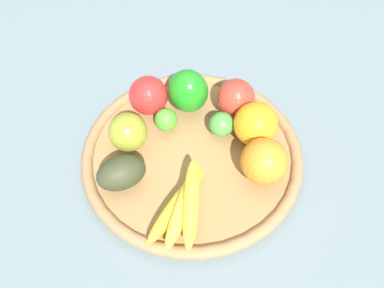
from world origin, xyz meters
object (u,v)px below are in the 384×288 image
at_px(lime_0, 222,124).
at_px(apple_1, 236,98).
at_px(lime_1, 166,120).
at_px(orange_1, 256,124).
at_px(avocado, 121,173).
at_px(apple_0, 148,95).
at_px(banana_bunch, 184,204).
at_px(apple_2, 128,132).
at_px(bell_pepper, 188,91).
at_px(orange_0, 264,161).

bearing_deg(lime_0, apple_1, -76.68).
height_order(lime_0, lime_1, lime_0).
distance_m(orange_1, lime_1, 0.17).
height_order(avocado, orange_1, orange_1).
height_order(avocado, apple_0, apple_0).
xyz_separation_m(avocado, banana_bunch, (-0.12, -0.03, -0.00)).
distance_m(apple_1, apple_0, 0.17).
bearing_deg(lime_0, banana_bunch, 108.40).
xyz_separation_m(apple_0, orange_1, (-0.20, -0.07, 0.00)).
bearing_deg(avocado, apple_2, -52.57).
bearing_deg(lime_1, apple_2, 71.81).
bearing_deg(apple_0, orange_1, -159.47).
height_order(bell_pepper, lime_1, bell_pepper).
bearing_deg(orange_0, apple_0, 3.80).
relative_size(apple_2, apple_0, 0.94).
xyz_separation_m(lime_0, apple_0, (0.14, 0.04, 0.01)).
xyz_separation_m(apple_1, orange_1, (-0.07, 0.03, 0.00)).
height_order(banana_bunch, apple_0, apple_0).
relative_size(lime_0, banana_bunch, 0.28).
xyz_separation_m(avocado, lime_1, (0.03, -0.14, -0.01)).
relative_size(avocado, bell_pepper, 0.96).
height_order(bell_pepper, orange_0, bell_pepper).
xyz_separation_m(lime_0, avocado, (0.06, 0.20, 0.01)).
bearing_deg(avocado, banana_bunch, -167.53).
xyz_separation_m(banana_bunch, apple_0, (0.20, -0.13, 0.01)).
xyz_separation_m(apple_0, lime_1, (-0.06, 0.01, -0.02)).
distance_m(avocado, apple_1, 0.26).
bearing_deg(bell_pepper, orange_1, 173.94).
bearing_deg(orange_1, lime_0, 28.57).
height_order(apple_1, lime_1, apple_1).
bearing_deg(lime_0, apple_0, 17.26).
height_order(apple_2, orange_0, orange_0).
relative_size(apple_1, orange_1, 0.91).
distance_m(orange_0, orange_1, 0.08).
xyz_separation_m(apple_2, orange_0, (-0.22, -0.10, 0.01)).
bearing_deg(apple_1, banana_bunch, 107.11).
distance_m(apple_0, lime_1, 0.06).
distance_m(lime_0, apple_2, 0.17).
bearing_deg(apple_2, banana_bunch, 166.57).
distance_m(lime_0, bell_pepper, 0.09).
distance_m(banana_bunch, orange_1, 0.20).
bearing_deg(orange_1, apple_1, -24.14).
relative_size(banana_bunch, orange_1, 2.06).
xyz_separation_m(avocado, orange_0, (-0.17, -0.17, 0.01)).
bearing_deg(orange_0, banana_bunch, 68.79).
relative_size(lime_0, apple_1, 0.64).
distance_m(banana_bunch, apple_1, 0.24).
distance_m(bell_pepper, apple_0, 0.08).
height_order(orange_1, lime_1, orange_1).
distance_m(lime_0, lime_1, 0.10).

